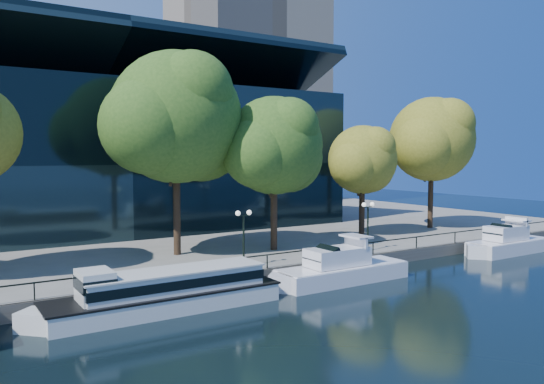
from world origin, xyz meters
TOP-DOWN VIEW (x-y plane):
  - ground at (0.00, 0.00)m, footprint 160.00×160.00m
  - promenade at (0.00, 36.38)m, footprint 90.00×67.08m
  - railing at (0.00, 3.25)m, footprint 88.20×0.08m
  - convention_building at (-4.00, 31.79)m, footprint 50.00×24.57m
  - office_tower at (28.00, 55.00)m, footprint 22.50×22.50m
  - tour_boat at (-8.75, 0.69)m, footprint 14.73×3.29m
  - cruiser_near at (4.10, 0.50)m, footprint 11.07×2.85m
  - cruiser_far at (23.90, 0.76)m, footprint 9.93×2.75m
  - tree_2 at (-3.07, 11.38)m, footprint 12.90×10.57m
  - tree_3 at (4.55, 9.10)m, footprint 10.13×8.30m
  - tree_4 at (16.14, 11.15)m, footprint 8.40×6.89m
  - tree_5 at (26.20, 11.21)m, footprint 11.34×9.30m
  - lamp_1 at (-1.17, 4.50)m, footprint 1.26×0.36m
  - lamp_2 at (10.58, 4.50)m, footprint 1.26×0.36m

SIDE VIEW (x-z plane):
  - ground at x=0.00m, z-range 0.00..0.00m
  - promenade at x=0.00m, z-range 0.00..1.00m
  - cruiser_near at x=4.10m, z-range -0.61..2.60m
  - cruiser_far at x=23.90m, z-range -0.59..2.65m
  - tour_boat at x=-8.75m, z-range -0.21..2.59m
  - railing at x=0.00m, z-range 1.44..2.43m
  - lamp_1 at x=-1.17m, z-range 1.97..6.00m
  - lamp_2 at x=10.58m, z-range 1.97..6.00m
  - tree_4 at x=16.14m, z-range 2.89..13.69m
  - convention_building at x=-4.00m, z-range -2.21..19.22m
  - tree_3 at x=4.55m, z-range 3.14..15.87m
  - tree_5 at x=26.20m, z-range 3.33..17.44m
  - tree_2 at x=-3.07m, z-range 3.61..19.60m
  - office_tower at x=28.00m, z-range 0.07..65.97m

